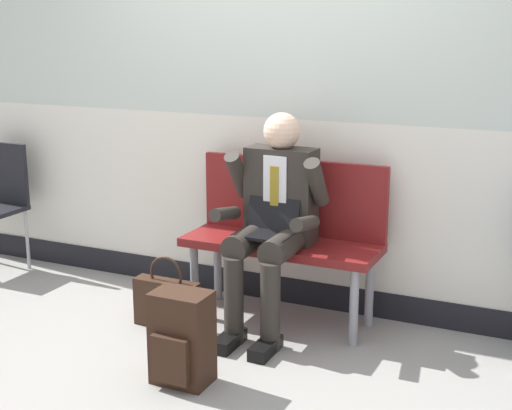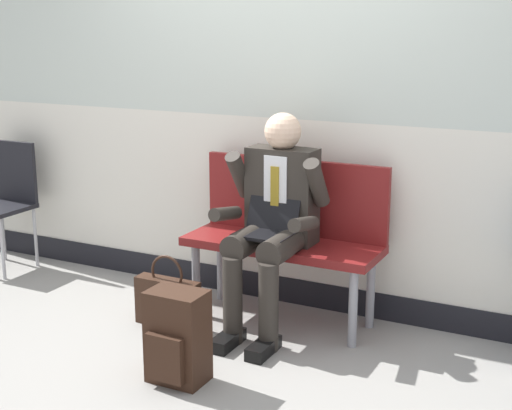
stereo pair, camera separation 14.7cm
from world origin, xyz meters
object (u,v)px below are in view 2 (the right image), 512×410
at_px(bench_with_person, 287,228).
at_px(backpack, 177,338).
at_px(person_seated, 273,218).
at_px(folding_chair, 8,193).
at_px(handbag, 168,301).

xyz_separation_m(bench_with_person, backpack, (-0.13, -1.00, -0.33)).
distance_m(person_seated, backpack, 0.92).
relative_size(bench_with_person, folding_chair, 1.27).
height_order(handbag, folding_chair, folding_chair).
bearing_deg(folding_chair, person_seated, -4.12).
relative_size(backpack, handbag, 1.09).
height_order(bench_with_person, folding_chair, bench_with_person).
xyz_separation_m(handbag, folding_chair, (-1.62, 0.40, 0.39)).
xyz_separation_m(person_seated, backpack, (-0.13, -0.80, -0.44)).
distance_m(backpack, handbag, 0.70).
bearing_deg(handbag, backpack, -52.36).
height_order(bench_with_person, person_seated, person_seated).
xyz_separation_m(bench_with_person, handbag, (-0.56, -0.44, -0.40)).
xyz_separation_m(backpack, folding_chair, (-2.05, 0.95, 0.32)).
height_order(bench_with_person, backpack, bench_with_person).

